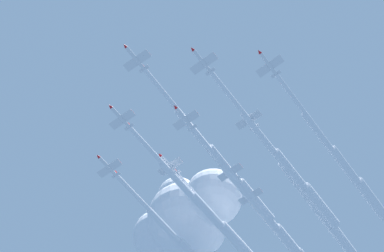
# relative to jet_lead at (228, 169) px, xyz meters

# --- Properties ---
(jet_lead) EXTENTS (9.49, 78.21, 3.70)m
(jet_lead) POSITION_rel_jet_lead_xyz_m (0.00, 0.00, 0.00)
(jet_lead) COLOR silver
(jet_port_inner) EXTENTS (8.47, 81.31, 3.73)m
(jet_port_inner) POSITION_rel_jet_lead_xyz_m (-15.36, -14.61, 0.24)
(jet_port_inner) COLOR silver
(jet_starboard_inner) EXTENTS (8.49, 75.61, 3.72)m
(jet_starboard_inner) POSITION_rel_jet_lead_xyz_m (14.45, -9.55, -2.06)
(jet_starboard_inner) COLOR silver
(jet_port_mid) EXTENTS (9.59, 76.80, 3.77)m
(jet_port_mid) POSITION_rel_jet_lead_xyz_m (1.10, -22.84, -0.77)
(jet_port_mid) COLOR silver
(jet_starboard_mid) EXTENTS (8.46, 76.29, 3.77)m
(jet_starboard_mid) POSITION_rel_jet_lead_xyz_m (-29.83, -23.90, 0.54)
(jet_starboard_mid) COLOR silver
(jet_starboard_outer) EXTENTS (9.64, 76.50, 3.78)m
(jet_starboard_outer) POSITION_rel_jet_lead_xyz_m (-13.19, -35.21, 1.16)
(jet_starboard_outer) COLOR silver
(cloud_puff) EXTENTS (50.03, 32.90, 29.69)m
(cloud_puff) POSITION_rel_jet_lead_xyz_m (33.96, -22.01, 22.42)
(cloud_puff) COLOR white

